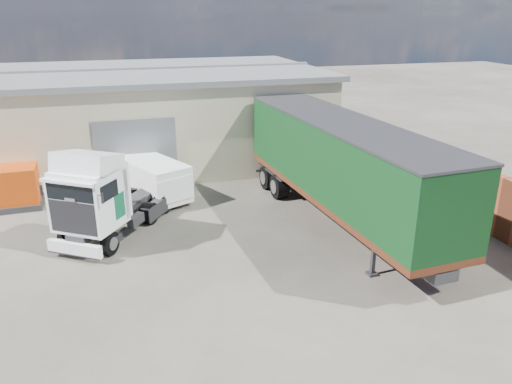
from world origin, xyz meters
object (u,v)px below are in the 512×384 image
object	(u,v)px
tractor_unit	(101,201)
panel_van	(152,179)
orange_skip	(5,190)
box_trailer	(340,162)

from	to	relation	value
tractor_unit	panel_van	distance (m)	4.76
panel_van	orange_skip	size ratio (longest dim) A/B	1.60
box_trailer	panel_van	distance (m)	9.12
tractor_unit	orange_skip	world-z (taller)	tractor_unit
box_trailer	panel_van	world-z (taller)	box_trailer
box_trailer	orange_skip	bearing A→B (deg)	153.14
box_trailer	panel_van	xyz separation A→B (m)	(-7.25, 5.24, -1.74)
tractor_unit	box_trailer	size ratio (longest dim) A/B	0.43
tractor_unit	box_trailer	world-z (taller)	box_trailer
orange_skip	panel_van	bearing A→B (deg)	-7.43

